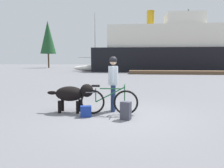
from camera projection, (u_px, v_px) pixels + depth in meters
ground_plane at (121, 117)px, 6.62m from camera, size 160.00×160.00×0.00m
bicycle at (109, 101)px, 6.86m from camera, size 1.79×0.44×0.93m
person_cyclist at (113, 78)px, 7.24m from camera, size 0.32×0.53×1.79m
dog at (73, 94)px, 7.11m from camera, size 1.50×0.55×0.92m
backpack at (126, 111)px, 6.27m from camera, size 0.33×0.28×0.51m
handbag_pannier at (86, 111)px, 6.57m from camera, size 0.35×0.24×0.33m
dock_pier at (191, 72)px, 26.74m from camera, size 14.78×2.38×0.40m
ferry_boat at (168, 50)px, 33.63m from camera, size 22.03×7.48×9.02m
sailboat_moored at (95, 68)px, 34.29m from camera, size 6.94×1.94×8.71m
pine_tree_far_left at (48, 37)px, 47.96m from camera, size 3.31×3.31×10.03m
pine_tree_center at (137, 43)px, 45.47m from camera, size 3.86×3.86×8.28m
pine_tree_far_right at (188, 31)px, 43.47m from camera, size 4.27×4.27×11.60m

